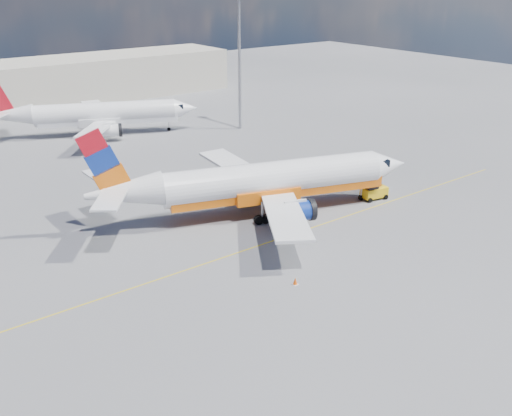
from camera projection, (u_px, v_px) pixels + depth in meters
ground at (288, 255)px, 50.21m from camera, size 240.00×240.00×0.00m
taxi_line at (267, 243)px, 52.42m from camera, size 70.00×0.15×0.01m
terminal_main at (52, 82)px, 106.79m from camera, size 70.00×14.00×8.00m
main_jet at (263, 182)px, 57.52m from camera, size 34.31×26.07×10.41m
second_jet at (99, 114)px, 86.06m from camera, size 30.78×23.18×9.48m
gse_tug at (373, 191)px, 62.24m from camera, size 3.02×2.17×1.99m
traffic_cone at (295, 281)px, 45.34m from camera, size 0.43×0.43×0.60m
floodlight_mast at (239, 49)px, 86.12m from camera, size 1.50×1.50×20.53m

